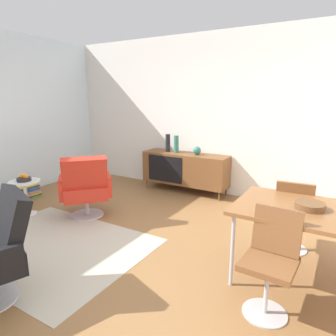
# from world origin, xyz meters

# --- Properties ---
(ground_plane) EXTENTS (8.32, 8.32, 0.00)m
(ground_plane) POSITION_xyz_m (0.00, 0.00, 0.00)
(ground_plane) COLOR olive
(wall_back) EXTENTS (6.80, 0.12, 2.80)m
(wall_back) POSITION_xyz_m (0.00, 2.60, 1.40)
(wall_back) COLOR white
(wall_back) RESTS_ON ground_plane
(sideboard) EXTENTS (1.60, 0.45, 0.72)m
(sideboard) POSITION_xyz_m (-0.55, 2.30, 0.44)
(sideboard) COLOR brown
(sideboard) RESTS_ON ground_plane
(vase_cobalt) EXTENTS (0.09, 0.09, 0.31)m
(vase_cobalt) POSITION_xyz_m (-0.74, 2.30, 0.88)
(vase_cobalt) COLOR #337266
(vase_cobalt) RESTS_ON sideboard
(vase_sculptural_dark) EXTENTS (0.14, 0.14, 0.15)m
(vase_sculptural_dark) POSITION_xyz_m (-0.32, 2.30, 0.79)
(vase_sculptural_dark) COLOR #337266
(vase_sculptural_dark) RESTS_ON sideboard
(vase_ceramic_small) EXTENTS (0.09, 0.09, 0.33)m
(vase_ceramic_small) POSITION_xyz_m (-0.92, 2.30, 0.88)
(vase_ceramic_small) COLOR black
(vase_ceramic_small) RESTS_ON sideboard
(dining_table) EXTENTS (1.60, 0.90, 0.74)m
(dining_table) POSITION_xyz_m (1.87, 0.38, 0.70)
(dining_table) COLOR brown
(dining_table) RESTS_ON ground_plane
(wooden_bowl_on_table) EXTENTS (0.26, 0.26, 0.06)m
(wooden_bowl_on_table) POSITION_xyz_m (1.72, 0.39, 0.77)
(wooden_bowl_on_table) COLOR brown
(wooden_bowl_on_table) RESTS_ON dining_table
(dining_chair_front_left) EXTENTS (0.42, 0.44, 0.86)m
(dining_chair_front_left) POSITION_xyz_m (1.52, -0.18, 0.47)
(dining_chair_front_left) COLOR brown
(dining_chair_front_left) RESTS_ON ground_plane
(dining_chair_back_left) EXTENTS (0.43, 0.45, 0.86)m
(dining_chair_back_left) POSITION_xyz_m (1.53, 0.94, 0.47)
(dining_chair_back_left) COLOR brown
(dining_chair_back_left) RESTS_ON ground_plane
(lounge_chair_red) EXTENTS (0.91, 0.91, 0.95)m
(lounge_chair_red) POSITION_xyz_m (-1.21, 0.48, 0.47)
(lounge_chair_red) COLOR red
(lounge_chair_red) RESTS_ON ground_plane
(side_table_round) EXTENTS (0.44, 0.44, 0.52)m
(side_table_round) POSITION_xyz_m (-2.06, 0.10, 0.32)
(side_table_round) COLOR white
(side_table_round) RESTS_ON ground_plane
(fruit_bowl) EXTENTS (0.20, 0.20, 0.11)m
(fruit_bowl) POSITION_xyz_m (-2.06, 0.10, 0.56)
(fruit_bowl) COLOR #262628
(fruit_bowl) RESTS_ON side_table_round
(magazine_stack) EXTENTS (0.34, 0.42, 0.24)m
(magazine_stack) POSITION_xyz_m (-2.77, 0.58, 0.12)
(magazine_stack) COLOR #3F7F4C
(magazine_stack) RESTS_ON ground_plane
(area_rug) EXTENTS (2.20, 1.70, 0.01)m
(area_rug) POSITION_xyz_m (-0.92, -0.39, 0.00)
(area_rug) COLOR #B7AD99
(area_rug) RESTS_ON ground_plane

